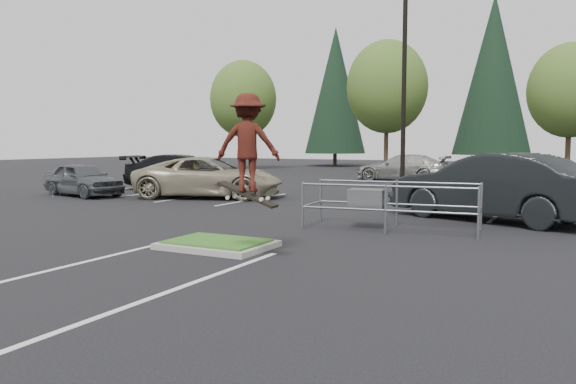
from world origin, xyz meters
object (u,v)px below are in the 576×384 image
at_px(car_l_black, 183,172).
at_px(car_r_charc, 493,187).
at_px(decid_c, 570,93).
at_px(light_pole, 404,81).
at_px(car_l_tan, 207,177).
at_px(conif_b, 493,75).
at_px(decid_a, 243,101).
at_px(skateboarder, 247,144).
at_px(conif_a, 335,91).
at_px(car_far_silver, 402,168).
at_px(decid_b, 387,90).
at_px(cart_corral, 373,199).
at_px(car_l_grey, 82,179).

relative_size(car_l_black, car_r_charc, 0.98).
relative_size(decid_c, car_l_black, 1.48).
bearing_deg(car_l_black, light_pole, -101.67).
bearing_deg(car_l_tan, light_pole, -84.20).
relative_size(conif_b, car_r_charc, 2.52).
height_order(decid_a, car_l_black, decid_a).
bearing_deg(skateboarder, conif_b, -107.96).
xyz_separation_m(conif_a, conif_b, (14.00, 0.50, 0.75)).
height_order(conif_b, car_far_silver, conif_b).
xyz_separation_m(car_l_tan, car_l_black, (-3.33, 2.76, 0.01)).
bearing_deg(conif_b, decid_b, -121.09).
relative_size(light_pole, car_l_black, 1.79).
bearing_deg(car_far_silver, car_r_charc, 23.95).
xyz_separation_m(decid_a, car_l_black, (8.18, -18.53, -4.76)).
xyz_separation_m(cart_corral, car_r_charc, (2.48, 3.05, 0.19)).
bearing_deg(car_r_charc, skateboarder, -2.70).
distance_m(cart_corral, car_l_tan, 9.78).
bearing_deg(decid_b, car_l_tan, -91.29).
distance_m(decid_b, conif_b, 11.78).
bearing_deg(cart_corral, car_far_silver, 97.40).
bearing_deg(car_l_tan, conif_b, -30.72).
bearing_deg(skateboarder, decid_c, -118.53).
bearing_deg(car_l_grey, car_l_black, -8.23).
relative_size(car_l_tan, car_l_black, 1.03).
relative_size(light_pole, conif_a, 0.78).
xyz_separation_m(conif_b, cart_corral, (2.02, -36.55, -7.09)).
height_order(decid_c, car_l_tan, decid_c).
xyz_separation_m(light_pole, car_r_charc, (4.00, -5.00, -3.61)).
xyz_separation_m(light_pole, cart_corral, (1.52, -8.05, -3.80)).
relative_size(decid_a, car_l_tan, 1.53).
bearing_deg(skateboarder, car_l_grey, -50.99).
distance_m(decid_c, car_r_charc, 23.28).
bearing_deg(conif_a, car_l_black, -81.68).
xyz_separation_m(decid_c, car_l_tan, (-12.49, -21.09, -4.44)).
distance_m(light_pole, car_l_grey, 13.56).
relative_size(skateboarder, car_l_grey, 0.51).
bearing_deg(car_l_tan, conif_a, -5.66).
height_order(decid_a, cart_corral, decid_a).
relative_size(skateboarder, car_l_tan, 0.36).
bearing_deg(car_l_grey, cart_corral, -90.61).
xyz_separation_m(decid_c, conif_a, (-19.99, 10.17, 1.84)).
height_order(light_pole, decid_c, light_pole).
relative_size(decid_c, car_far_silver, 1.60).
relative_size(conif_b, car_far_silver, 2.77).
relative_size(light_pole, car_r_charc, 1.76).
bearing_deg(car_l_grey, skateboarder, -109.26).
distance_m(conif_b, car_far_silver, 19.95).
bearing_deg(cart_corral, conif_b, 86.90).
bearing_deg(car_far_silver, skateboarder, 8.26).
bearing_deg(car_r_charc, car_far_silver, -135.02).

